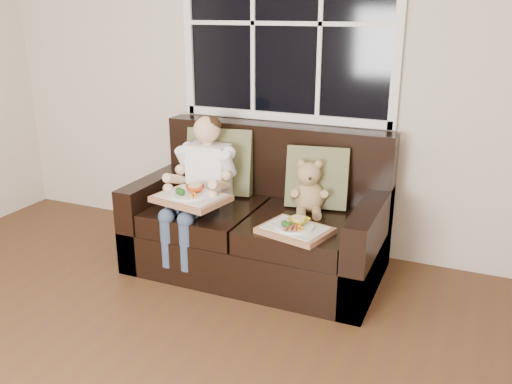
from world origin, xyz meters
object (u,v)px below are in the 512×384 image
at_px(teddy_bear, 308,190).
at_px(tray_right, 295,229).
at_px(child, 202,175).
at_px(tray_left, 191,197).
at_px(loveseat, 260,225).

height_order(teddy_bear, tray_right, teddy_bear).
bearing_deg(child, tray_left, -80.71).
relative_size(loveseat, child, 1.82).
bearing_deg(loveseat, tray_left, -136.67).
bearing_deg(child, tray_right, -16.87).
height_order(tray_left, tray_right, tray_left).
bearing_deg(tray_left, teddy_bear, 39.01).
relative_size(child, teddy_bear, 2.50).
distance_m(teddy_bear, tray_left, 0.78).
xyz_separation_m(teddy_bear, tray_right, (0.05, -0.39, -0.12)).
relative_size(child, tray_right, 1.98).
bearing_deg(tray_right, teddy_bear, 111.45).
height_order(child, tray_right, child).
xyz_separation_m(child, tray_left, (0.03, -0.21, -0.08)).
bearing_deg(tray_left, loveseat, 54.26).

